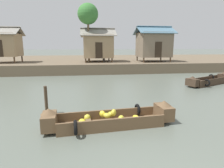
% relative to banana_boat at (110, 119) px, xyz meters
% --- Properties ---
extents(ground_plane, '(300.00, 300.00, 0.00)m').
position_rel_banana_boat_xyz_m(ground_plane, '(0.75, 5.16, -0.29)').
color(ground_plane, '#596056').
extents(riverbank_strip, '(160.00, 20.00, 1.09)m').
position_rel_banana_boat_xyz_m(riverbank_strip, '(0.75, 22.89, 0.25)').
color(riverbank_strip, brown).
rests_on(riverbank_strip, ground).
extents(banana_boat, '(5.04, 2.00, 0.86)m').
position_rel_banana_boat_xyz_m(banana_boat, '(0.00, 0.00, 0.00)').
color(banana_boat, brown).
rests_on(banana_boat, ground).
extents(fishing_skiff_distant, '(4.78, 2.84, 0.85)m').
position_rel_banana_boat_xyz_m(fishing_skiff_distant, '(8.83, 6.88, 0.00)').
color(fishing_skiff_distant, '#3D2D21').
rests_on(fishing_skiff_distant, ground).
extents(stilt_house_left, '(3.87, 3.48, 4.08)m').
position_rel_banana_boat_xyz_m(stilt_house_left, '(-10.06, 16.72, 2.89)').
color(stilt_house_left, '#4C3826').
rests_on(stilt_house_left, riverbank_strip).
extents(stilt_house_mid_left, '(4.16, 3.98, 4.04)m').
position_rel_banana_boat_xyz_m(stilt_house_mid_left, '(0.64, 16.84, 2.73)').
color(stilt_house_mid_left, '#4C3826').
rests_on(stilt_house_mid_left, riverbank_strip).
extents(stilt_house_mid_right, '(4.36, 3.81, 4.28)m').
position_rel_banana_boat_xyz_m(stilt_house_mid_right, '(7.43, 16.10, 2.91)').
color(stilt_house_mid_right, '#4C3826').
rests_on(stilt_house_mid_right, riverbank_strip).
extents(palm_tree_near, '(2.36, 2.36, 6.68)m').
position_rel_banana_boat_xyz_m(palm_tree_near, '(-0.50, 16.12, 6.23)').
color(palm_tree_near, brown).
rests_on(palm_tree_near, riverbank_strip).
extents(vendor_person, '(0.44, 0.44, 1.66)m').
position_rel_banana_boat_xyz_m(vendor_person, '(1.24, 15.62, 1.72)').
color(vendor_person, '#332D28').
rests_on(vendor_person, riverbank_strip).
extents(mooring_post, '(0.14, 0.14, 1.29)m').
position_rel_banana_boat_xyz_m(mooring_post, '(-2.65, 1.67, 0.35)').
color(mooring_post, '#423323').
rests_on(mooring_post, ground).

